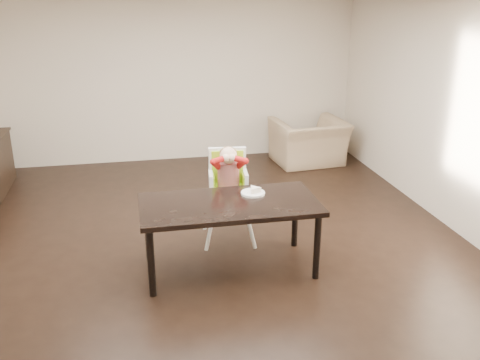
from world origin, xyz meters
name	(u,v)px	position (x,y,z in m)	size (l,w,h in m)	color
ground	(209,250)	(0.00, 0.00, 0.00)	(7.00, 7.00, 0.00)	black
room_walls	(205,86)	(0.00, 0.00, 1.86)	(6.02, 7.02, 2.71)	beige
dining_table	(229,210)	(0.16, -0.44, 0.67)	(1.80, 0.90, 0.75)	black
high_chair	(228,174)	(0.28, 0.28, 0.79)	(0.52, 0.52, 1.13)	white
plate	(253,192)	(0.45, -0.26, 0.78)	(0.28, 0.28, 0.07)	white
armchair	(309,135)	(2.10, 2.80, 0.49)	(1.12, 0.73, 0.98)	tan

